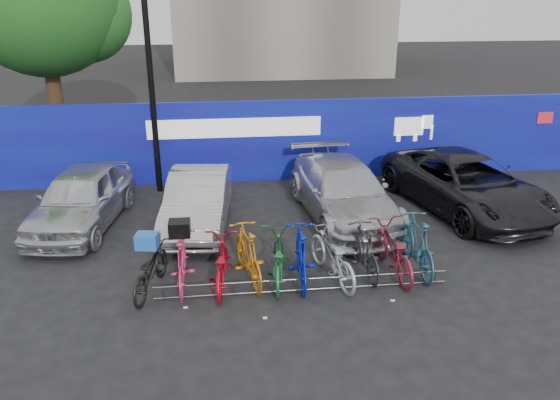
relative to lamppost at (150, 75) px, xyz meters
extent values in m
plane|color=black|center=(3.20, -5.40, -3.27)|extent=(100.00, 100.00, 0.00)
cube|color=#130984|center=(3.20, 0.60, -2.07)|extent=(22.00, 0.15, 2.40)
cube|color=white|center=(2.20, 0.50, -1.62)|extent=(5.00, 0.02, 0.55)
cube|color=white|center=(7.40, 0.50, -1.72)|extent=(1.20, 0.02, 0.90)
cube|color=red|center=(11.70, 0.50, -1.57)|extent=(0.50, 0.02, 0.35)
cylinder|color=#382314|center=(-3.80, 4.60, -1.27)|extent=(0.50, 0.50, 4.00)
sphere|color=#1D5A1C|center=(-2.60, 4.90, 1.33)|extent=(3.20, 3.20, 3.20)
cylinder|color=black|center=(0.00, 0.00, -0.27)|extent=(0.16, 0.16, 6.00)
cylinder|color=#595B60|center=(3.20, -6.00, -2.99)|extent=(5.60, 0.03, 0.03)
cylinder|color=#595B60|center=(3.20, -6.00, -3.22)|extent=(5.60, 0.03, 0.03)
cylinder|color=#595B60|center=(0.60, -6.00, -3.13)|extent=(0.03, 0.03, 0.28)
cylinder|color=#595B60|center=(1.90, -6.00, -3.13)|extent=(0.03, 0.03, 0.28)
cylinder|color=#595B60|center=(3.20, -6.00, -3.13)|extent=(0.03, 0.03, 0.28)
cylinder|color=#595B60|center=(4.50, -6.00, -3.13)|extent=(0.03, 0.03, 0.28)
cylinder|color=#595B60|center=(5.80, -6.00, -3.13)|extent=(0.03, 0.03, 0.28)
imported|color=#B7B8BD|center=(-1.61, -2.27, -2.56)|extent=(2.28, 4.36, 1.42)
imported|color=#A2A1A6|center=(1.18, -2.58, -2.62)|extent=(1.76, 4.08, 1.31)
imported|color=#B0B0B5|center=(4.75, -2.48, -2.58)|extent=(2.37, 4.93, 1.39)
imported|color=black|center=(7.99, -2.36, -2.56)|extent=(3.45, 5.55, 1.43)
imported|color=black|center=(0.33, -5.62, -2.82)|extent=(1.00, 1.83, 0.91)
imported|color=#DB336B|center=(0.93, -5.54, -2.72)|extent=(0.52, 1.82, 1.09)
imported|color=red|center=(1.66, -5.60, -2.79)|extent=(0.78, 1.87, 0.96)
imported|color=orange|center=(2.20, -5.41, -2.71)|extent=(0.90, 1.94, 1.13)
imported|color=#1A6930|center=(2.77, -5.51, -2.78)|extent=(0.86, 1.93, 0.98)
imported|color=#0A19B3|center=(3.22, -5.59, -2.71)|extent=(0.65, 1.91, 1.13)
imported|color=#A3A5AB|center=(3.82, -5.55, -2.76)|extent=(1.14, 2.06, 1.02)
imported|color=#262629|center=(4.53, -5.40, -2.76)|extent=(0.60, 1.75, 1.03)
imported|color=maroon|center=(5.09, -5.48, -2.76)|extent=(0.83, 2.01, 1.03)
imported|color=#1E536B|center=(5.62, -5.39, -2.69)|extent=(0.59, 1.95, 1.16)
cube|color=blue|center=(0.33, -5.62, -2.22)|extent=(0.44, 0.36, 0.28)
cube|color=black|center=(0.93, -5.54, -2.03)|extent=(0.40, 0.35, 0.29)
camera|label=1|loc=(1.72, -14.93, 2.12)|focal=35.00mm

